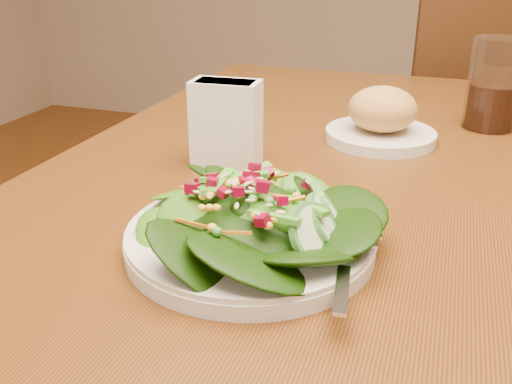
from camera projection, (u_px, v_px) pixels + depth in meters
dining_table at (352, 246)px, 0.82m from camera, size 0.90×1.40×0.75m
chair_far at (468, 144)px, 1.68m from camera, size 0.53×0.53×0.95m
salad_plate at (258, 225)px, 0.59m from camera, size 0.27×0.26×0.08m
bread_plate at (382, 119)px, 0.92m from camera, size 0.18×0.18×0.09m
drinking_glass at (493, 91)px, 0.97m from camera, size 0.09×0.09×0.15m
napkin_holder at (226, 122)px, 0.80m from camera, size 0.10×0.06×0.12m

